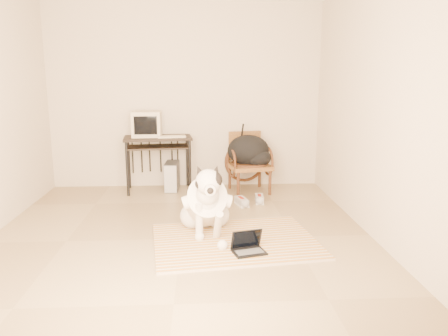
{
  "coord_description": "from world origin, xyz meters",
  "views": [
    {
      "loc": [
        0.21,
        -4.29,
        1.68
      ],
      "look_at": [
        0.46,
        0.22,
        0.7
      ],
      "focal_mm": 35.0,
      "sensor_mm": 36.0,
      "label": 1
    }
  ],
  "objects": [
    {
      "name": "wall_back",
      "position": [
        0.0,
        2.25,
        1.35
      ],
      "size": [
        4.5,
        0.0,
        4.5
      ],
      "primitive_type": "plane",
      "rotation": [
        1.57,
        0.0,
        0.0
      ],
      "color": "beige",
      "rests_on": "floor"
    },
    {
      "name": "pc_tower",
      "position": [
        -0.21,
        1.99,
        0.21
      ],
      "size": [
        0.21,
        0.45,
        0.41
      ],
      "color": "#48484B",
      "rests_on": "floor"
    },
    {
      "name": "computer_desk",
      "position": [
        -0.4,
        1.94,
        0.68
      ],
      "size": [
        1.01,
        0.63,
        0.8
      ],
      "color": "black",
      "rests_on": "floor"
    },
    {
      "name": "sneaker_right",
      "position": [
        0.99,
        1.27,
        0.04
      ],
      "size": [
        0.13,
        0.27,
        0.09
      ],
      "color": "silver",
      "rests_on": "floor"
    },
    {
      "name": "rattan_chair",
      "position": [
        0.91,
        1.86,
        0.43
      ],
      "size": [
        0.65,
        0.64,
        0.85
      ],
      "color": "brown",
      "rests_on": "floor"
    },
    {
      "name": "wall_front",
      "position": [
        0.0,
        -2.25,
        1.35
      ],
      "size": [
        4.5,
        0.0,
        4.5
      ],
      "primitive_type": "plane",
      "rotation": [
        -1.57,
        0.0,
        0.0
      ],
      "color": "beige",
      "rests_on": "floor"
    },
    {
      "name": "laptop",
      "position": [
        0.65,
        -0.42,
        0.07
      ],
      "size": [
        0.35,
        0.29,
        0.21
      ],
      "color": "black",
      "rests_on": "rug"
    },
    {
      "name": "backpack",
      "position": [
        0.92,
        1.8,
        0.59
      ],
      "size": [
        0.61,
        0.5,
        0.44
      ],
      "color": "black",
      "rests_on": "rattan_chair"
    },
    {
      "name": "floor",
      "position": [
        0.0,
        0.0,
        0.0
      ],
      "size": [
        4.5,
        4.5,
        0.0
      ],
      "primitive_type": "plane",
      "color": "#907B58",
      "rests_on": "ground"
    },
    {
      "name": "wall_right",
      "position": [
        2.0,
        0.0,
        1.35
      ],
      "size": [
        0.0,
        4.5,
        4.5
      ],
      "primitive_type": "plane",
      "rotation": [
        1.57,
        0.0,
        -1.57
      ],
      "color": "beige",
      "rests_on": "floor"
    },
    {
      "name": "crt_monitor",
      "position": [
        -0.55,
        2.01,
        0.98
      ],
      "size": [
        0.41,
        0.4,
        0.36
      ],
      "color": "beige",
      "rests_on": "computer_desk"
    },
    {
      "name": "rug",
      "position": [
        0.56,
        -0.11,
        0.01
      ],
      "size": [
        1.77,
        1.44,
        0.02
      ],
      "color": "#C66E1F",
      "rests_on": "floor"
    },
    {
      "name": "dog",
      "position": [
        0.27,
        0.16,
        0.33
      ],
      "size": [
        0.55,
        1.13,
        0.83
      ],
      "color": "silver",
      "rests_on": "rug"
    },
    {
      "name": "sneaker_left",
      "position": [
        0.74,
        1.15,
        0.04
      ],
      "size": [
        0.18,
        0.3,
        0.1
      ],
      "color": "silver",
      "rests_on": "floor"
    },
    {
      "name": "desk_keyboard",
      "position": [
        -0.19,
        1.87,
        0.81
      ],
      "size": [
        0.41,
        0.19,
        0.03
      ],
      "primitive_type": "cube",
      "rotation": [
        0.0,
        0.0,
        0.12
      ],
      "color": "beige",
      "rests_on": "computer_desk"
    }
  ]
}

